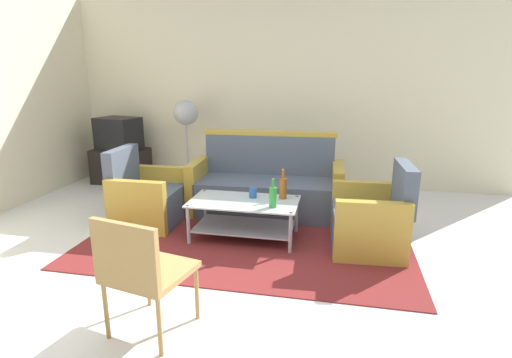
% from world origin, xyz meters
% --- Properties ---
extents(ground_plane, '(14.00, 14.00, 0.00)m').
position_xyz_m(ground_plane, '(0.00, 0.00, 0.00)').
color(ground_plane, white).
extents(wall_back, '(6.52, 0.12, 2.80)m').
position_xyz_m(wall_back, '(0.00, 3.06, 1.40)').
color(wall_back, beige).
rests_on(wall_back, ground).
extents(rug, '(3.26, 2.27, 0.01)m').
position_xyz_m(rug, '(-0.07, 0.89, 0.01)').
color(rug, maroon).
rests_on(rug, ground).
extents(couch, '(1.83, 0.81, 0.96)m').
position_xyz_m(couch, '(-0.03, 1.63, 0.32)').
color(couch, '#4C5666').
rests_on(couch, rug).
extents(armchair_left, '(0.71, 0.77, 0.85)m').
position_xyz_m(armchair_left, '(-1.29, 1.01, 0.29)').
color(armchair_left, '#4C5666').
rests_on(armchair_left, rug).
extents(armchair_right, '(0.74, 0.80, 0.85)m').
position_xyz_m(armchair_right, '(1.15, 0.81, 0.29)').
color(armchair_right, '#4C5666').
rests_on(armchair_right, rug).
extents(coffee_table, '(1.10, 0.60, 0.40)m').
position_xyz_m(coffee_table, '(-0.11, 0.81, 0.27)').
color(coffee_table, silver).
rests_on(coffee_table, rug).
extents(bottle_green, '(0.07, 0.07, 0.29)m').
position_xyz_m(bottle_green, '(0.21, 0.67, 0.52)').
color(bottle_green, '#2D8C38').
rests_on(bottle_green, coffee_table).
extents(bottle_brown, '(0.08, 0.08, 0.31)m').
position_xyz_m(bottle_brown, '(0.26, 0.96, 0.53)').
color(bottle_brown, brown).
rests_on(bottle_brown, coffee_table).
extents(cup, '(0.08, 0.08, 0.10)m').
position_xyz_m(cup, '(-0.05, 0.93, 0.46)').
color(cup, '#2659A5').
rests_on(cup, coffee_table).
extents(tv_stand, '(0.80, 0.50, 0.52)m').
position_xyz_m(tv_stand, '(-2.48, 2.55, 0.26)').
color(tv_stand, black).
rests_on(tv_stand, ground).
extents(television, '(0.68, 0.56, 0.48)m').
position_xyz_m(television, '(-2.48, 2.55, 0.76)').
color(television, black).
rests_on(television, tv_stand).
extents(pedestal_fan, '(0.36, 0.36, 1.27)m').
position_xyz_m(pedestal_fan, '(-1.40, 2.60, 1.01)').
color(pedestal_fan, '#2D2D33').
rests_on(pedestal_fan, ground).
extents(wicker_chair, '(0.57, 0.57, 0.84)m').
position_xyz_m(wicker_chair, '(-0.38, -0.88, 0.49)').
color(wicker_chair, '#AD844C').
rests_on(wicker_chair, ground).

